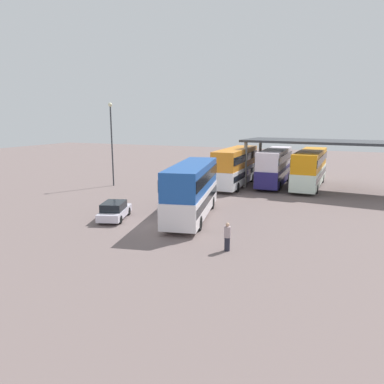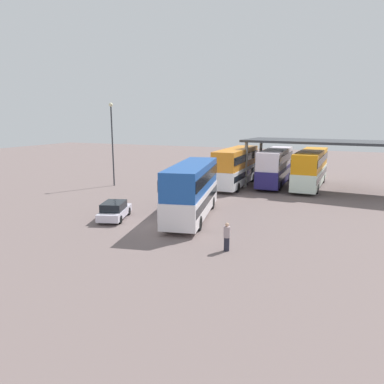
{
  "view_description": "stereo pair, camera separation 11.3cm",
  "coord_description": "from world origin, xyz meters",
  "px_view_note": "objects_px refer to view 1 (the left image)",
  "views": [
    {
      "loc": [
        11.93,
        -21.66,
        7.47
      ],
      "look_at": [
        1.4,
        3.09,
        2.0
      ],
      "focal_mm": 33.79,
      "sensor_mm": 36.0,
      "label": 1
    },
    {
      "loc": [
        12.04,
        -21.61,
        7.47
      ],
      "look_at": [
        1.4,
        3.09,
        2.0
      ],
      "focal_mm": 33.79,
      "sensor_mm": 36.0,
      "label": 2
    }
  ],
  "objects_px": {
    "double_decker_main": "(192,188)",
    "parked_hatchback": "(114,211)",
    "double_decker_near_canopy": "(236,166)",
    "double_decker_mid_row": "(275,166)",
    "double_decker_far_right": "(310,167)",
    "pedestrian_waiting": "(227,237)",
    "lamppost_tall": "(112,135)"
  },
  "relations": [
    {
      "from": "double_decker_main",
      "to": "double_decker_far_right",
      "type": "relative_size",
      "value": 0.89
    },
    {
      "from": "parked_hatchback",
      "to": "double_decker_near_canopy",
      "type": "distance_m",
      "value": 17.59
    },
    {
      "from": "double_decker_main",
      "to": "pedestrian_waiting",
      "type": "height_order",
      "value": "double_decker_main"
    },
    {
      "from": "double_decker_near_canopy",
      "to": "parked_hatchback",
      "type": "bearing_deg",
      "value": 164.26
    },
    {
      "from": "double_decker_far_right",
      "to": "lamppost_tall",
      "type": "xyz_separation_m",
      "value": [
        -20.53,
        -7.83,
        3.44
      ]
    },
    {
      "from": "parked_hatchback",
      "to": "double_decker_mid_row",
      "type": "distance_m",
      "value": 21.12
    },
    {
      "from": "lamppost_tall",
      "to": "double_decker_near_canopy",
      "type": "bearing_deg",
      "value": 22.21
    },
    {
      "from": "lamppost_tall",
      "to": "double_decker_main",
      "type": "bearing_deg",
      "value": -33.5
    },
    {
      "from": "double_decker_far_right",
      "to": "pedestrian_waiting",
      "type": "xyz_separation_m",
      "value": [
        -2.36,
        -22.58,
        -1.39
      ]
    },
    {
      "from": "double_decker_far_right",
      "to": "parked_hatchback",
      "type": "bearing_deg",
      "value": 149.37
    },
    {
      "from": "double_decker_main",
      "to": "double_decker_far_right",
      "type": "bearing_deg",
      "value": -34.5
    },
    {
      "from": "double_decker_far_right",
      "to": "double_decker_main",
      "type": "bearing_deg",
      "value": 158.67
    },
    {
      "from": "double_decker_near_canopy",
      "to": "double_decker_mid_row",
      "type": "relative_size",
      "value": 1.04
    },
    {
      "from": "double_decker_mid_row",
      "to": "pedestrian_waiting",
      "type": "bearing_deg",
      "value": -176.98
    },
    {
      "from": "double_decker_main",
      "to": "double_decker_near_canopy",
      "type": "distance_m",
      "value": 14.18
    },
    {
      "from": "parked_hatchback",
      "to": "double_decker_far_right",
      "type": "bearing_deg",
      "value": -50.38
    },
    {
      "from": "double_decker_near_canopy",
      "to": "lamppost_tall",
      "type": "bearing_deg",
      "value": 111.33
    },
    {
      "from": "lamppost_tall",
      "to": "double_decker_far_right",
      "type": "bearing_deg",
      "value": 20.88
    },
    {
      "from": "parked_hatchback",
      "to": "double_decker_mid_row",
      "type": "xyz_separation_m",
      "value": [
        8.4,
        19.31,
        1.56
      ]
    },
    {
      "from": "double_decker_mid_row",
      "to": "double_decker_far_right",
      "type": "height_order",
      "value": "double_decker_mid_row"
    },
    {
      "from": "double_decker_far_right",
      "to": "double_decker_near_canopy",
      "type": "bearing_deg",
      "value": 110.01
    },
    {
      "from": "double_decker_main",
      "to": "parked_hatchback",
      "type": "xyz_separation_m",
      "value": [
        -5.2,
        -2.76,
        -1.6
      ]
    },
    {
      "from": "parked_hatchback",
      "to": "pedestrian_waiting",
      "type": "bearing_deg",
      "value": -125.51
    },
    {
      "from": "double_decker_main",
      "to": "parked_hatchback",
      "type": "height_order",
      "value": "double_decker_main"
    },
    {
      "from": "double_decker_main",
      "to": "double_decker_far_right",
      "type": "xyz_separation_m",
      "value": [
        7.02,
        16.77,
        -0.05
      ]
    },
    {
      "from": "double_decker_main",
      "to": "double_decker_far_right",
      "type": "distance_m",
      "value": 18.18
    },
    {
      "from": "pedestrian_waiting",
      "to": "double_decker_mid_row",
      "type": "bearing_deg",
      "value": -19.11
    },
    {
      "from": "lamppost_tall",
      "to": "parked_hatchback",
      "type": "bearing_deg",
      "value": -54.62
    },
    {
      "from": "double_decker_near_canopy",
      "to": "double_decker_far_right",
      "type": "xyz_separation_m",
      "value": [
        7.72,
        2.6,
        -0.09
      ]
    },
    {
      "from": "double_decker_main",
      "to": "double_decker_mid_row",
      "type": "height_order",
      "value": "double_decker_main"
    },
    {
      "from": "double_decker_mid_row",
      "to": "parked_hatchback",
      "type": "bearing_deg",
      "value": 155.77
    },
    {
      "from": "double_decker_near_canopy",
      "to": "double_decker_mid_row",
      "type": "bearing_deg",
      "value": -59.46
    }
  ]
}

